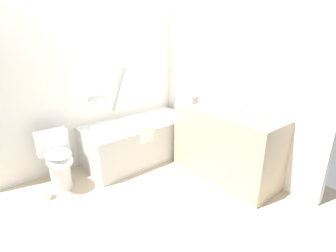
{
  "coord_description": "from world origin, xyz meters",
  "views": [
    {
      "loc": [
        -1.39,
        -2.11,
        1.8
      ],
      "look_at": [
        0.47,
        0.15,
        0.69
      ],
      "focal_mm": 27.85,
      "sensor_mm": 36.0,
      "label": 1
    }
  ],
  "objects_px": {
    "bathtub": "(139,139)",
    "drinking_glass_0": "(202,101)",
    "drinking_glass_2": "(267,120)",
    "sink_faucet": "(233,104)",
    "tissue_box": "(193,99)",
    "water_bottle_1": "(243,107)",
    "drinking_glass_1": "(257,117)",
    "sink_basin": "(223,107)",
    "toilet": "(58,159)",
    "water_bottle_2": "(255,111)",
    "toilet_paper_roll": "(45,194)",
    "water_bottle_0": "(244,109)"
  },
  "relations": [
    {
      "from": "bathtub",
      "to": "sink_faucet",
      "type": "bearing_deg",
      "value": -52.24
    },
    {
      "from": "water_bottle_2",
      "to": "drinking_glass_1",
      "type": "distance_m",
      "value": 0.09
    },
    {
      "from": "sink_faucet",
      "to": "tissue_box",
      "type": "xyz_separation_m",
      "value": [
        -0.27,
        0.45,
        0.01
      ]
    },
    {
      "from": "toilet_paper_roll",
      "to": "bathtub",
      "type": "bearing_deg",
      "value": 6.57
    },
    {
      "from": "toilet",
      "to": "tissue_box",
      "type": "relative_size",
      "value": 5.7
    },
    {
      "from": "drinking_glass_2",
      "to": "drinking_glass_0",
      "type": "bearing_deg",
      "value": 91.21
    },
    {
      "from": "drinking_glass_0",
      "to": "sink_faucet",
      "type": "bearing_deg",
      "value": -48.35
    },
    {
      "from": "sink_faucet",
      "to": "drinking_glass_2",
      "type": "distance_m",
      "value": 0.66
    },
    {
      "from": "bathtub",
      "to": "tissue_box",
      "type": "distance_m",
      "value": 0.97
    },
    {
      "from": "sink_basin",
      "to": "toilet_paper_roll",
      "type": "relative_size",
      "value": 2.55
    },
    {
      "from": "drinking_glass_2",
      "to": "toilet_paper_roll",
      "type": "xyz_separation_m",
      "value": [
        -1.89,
        1.45,
        -0.85
      ]
    },
    {
      "from": "bathtub",
      "to": "tissue_box",
      "type": "relative_size",
      "value": 12.86
    },
    {
      "from": "drinking_glass_0",
      "to": "drinking_glass_1",
      "type": "distance_m",
      "value": 0.8
    },
    {
      "from": "toilet",
      "to": "drinking_glass_0",
      "type": "relative_size",
      "value": 7.32
    },
    {
      "from": "sink_faucet",
      "to": "drinking_glass_0",
      "type": "distance_m",
      "value": 0.4
    },
    {
      "from": "bathtub",
      "to": "toilet_paper_roll",
      "type": "bearing_deg",
      "value": -173.43
    },
    {
      "from": "water_bottle_2",
      "to": "drinking_glass_1",
      "type": "relative_size",
      "value": 2.09
    },
    {
      "from": "toilet_paper_roll",
      "to": "water_bottle_1",
      "type": "bearing_deg",
      "value": -30.59
    },
    {
      "from": "drinking_glass_0",
      "to": "drinking_glass_1",
      "type": "height_order",
      "value": "drinking_glass_0"
    },
    {
      "from": "bathtub",
      "to": "drinking_glass_1",
      "type": "relative_size",
      "value": 16.72
    },
    {
      "from": "water_bottle_1",
      "to": "drinking_glass_2",
      "type": "distance_m",
      "value": 0.33
    },
    {
      "from": "water_bottle_2",
      "to": "drinking_glass_0",
      "type": "height_order",
      "value": "water_bottle_2"
    },
    {
      "from": "bathtub",
      "to": "toilet",
      "type": "xyz_separation_m",
      "value": [
        -1.14,
        -0.02,
        0.07
      ]
    },
    {
      "from": "sink_basin",
      "to": "sink_faucet",
      "type": "relative_size",
      "value": 2.27
    },
    {
      "from": "bathtub",
      "to": "water_bottle_2",
      "type": "xyz_separation_m",
      "value": [
        0.57,
        -1.43,
        0.66
      ]
    },
    {
      "from": "drinking_glass_1",
      "to": "tissue_box",
      "type": "bearing_deg",
      "value": 90.96
    },
    {
      "from": "drinking_glass_1",
      "to": "sink_basin",
      "type": "bearing_deg",
      "value": 83.7
    },
    {
      "from": "water_bottle_1",
      "to": "tissue_box",
      "type": "relative_size",
      "value": 1.87
    },
    {
      "from": "toilet",
      "to": "drinking_glass_2",
      "type": "relative_size",
      "value": 7.55
    },
    {
      "from": "tissue_box",
      "to": "water_bottle_1",
      "type": "bearing_deg",
      "value": -85.65
    },
    {
      "from": "water_bottle_2",
      "to": "tissue_box",
      "type": "bearing_deg",
      "value": 94.13
    },
    {
      "from": "drinking_glass_0",
      "to": "tissue_box",
      "type": "xyz_separation_m",
      "value": [
        -0.01,
        0.15,
        -0.0
      ]
    },
    {
      "from": "water_bottle_0",
      "to": "drinking_glass_1",
      "type": "height_order",
      "value": "water_bottle_0"
    },
    {
      "from": "drinking_glass_1",
      "to": "toilet_paper_roll",
      "type": "distance_m",
      "value": 2.46
    },
    {
      "from": "sink_faucet",
      "to": "toilet_paper_roll",
      "type": "relative_size",
      "value": 1.13
    },
    {
      "from": "drinking_glass_1",
      "to": "toilet_paper_roll",
      "type": "bearing_deg",
      "value": 144.36
    },
    {
      "from": "toilet",
      "to": "water_bottle_2",
      "type": "bearing_deg",
      "value": 53.58
    },
    {
      "from": "bathtub",
      "to": "drinking_glass_0",
      "type": "bearing_deg",
      "value": -54.01
    },
    {
      "from": "drinking_glass_1",
      "to": "drinking_glass_2",
      "type": "height_order",
      "value": "drinking_glass_1"
    },
    {
      "from": "toilet",
      "to": "drinking_glass_1",
      "type": "relative_size",
      "value": 7.41
    },
    {
      "from": "tissue_box",
      "to": "toilet_paper_roll",
      "type": "height_order",
      "value": "tissue_box"
    },
    {
      "from": "water_bottle_0",
      "to": "toilet_paper_roll",
      "type": "distance_m",
      "value": 2.38
    },
    {
      "from": "toilet",
      "to": "tissue_box",
      "type": "xyz_separation_m",
      "value": [
        1.64,
        -0.54,
        0.55
      ]
    },
    {
      "from": "bathtub",
      "to": "sink_basin",
      "type": "relative_size",
      "value": 4.48
    },
    {
      "from": "sink_faucet",
      "to": "toilet_paper_roll",
      "type": "xyz_separation_m",
      "value": [
        -2.13,
        0.84,
        -0.84
      ]
    },
    {
      "from": "toilet_paper_roll",
      "to": "toilet",
      "type": "bearing_deg",
      "value": 32.16
    },
    {
      "from": "toilet",
      "to": "water_bottle_0",
      "type": "relative_size",
      "value": 3.22
    },
    {
      "from": "sink_basin",
      "to": "drinking_glass_2",
      "type": "bearing_deg",
      "value": -94.02
    },
    {
      "from": "toilet",
      "to": "water_bottle_0",
      "type": "xyz_separation_m",
      "value": [
        1.63,
        -1.33,
        0.6
      ]
    },
    {
      "from": "bathtub",
      "to": "drinking_glass_0",
      "type": "xyz_separation_m",
      "value": [
        0.51,
        -0.71,
        0.62
      ]
    }
  ]
}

